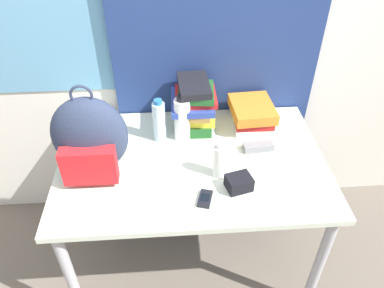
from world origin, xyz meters
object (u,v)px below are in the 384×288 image
(book_stack_left, at_px, (195,105))
(book_stack_center, at_px, (252,114))
(sunscreen_bottle, at_px, (219,160))
(camera_pouch, at_px, (239,183))
(water_bottle, at_px, (159,121))
(backpack, at_px, (90,138))
(sunglasses_case, at_px, (258,147))
(sports_bottle, at_px, (182,119))
(cell_phone, at_px, (205,199))

(book_stack_left, relative_size, book_stack_center, 1.01)
(sunscreen_bottle, distance_m, camera_pouch, 0.13)
(sunscreen_bottle, height_order, camera_pouch, sunscreen_bottle)
(book_stack_left, xyz_separation_m, sunscreen_bottle, (0.08, -0.39, -0.05))
(book_stack_left, xyz_separation_m, water_bottle, (-0.19, -0.10, -0.02))
(book_stack_left, relative_size, camera_pouch, 2.17)
(backpack, relative_size, sunscreen_bottle, 2.41)
(water_bottle, distance_m, sunglasses_case, 0.51)
(sunscreen_bottle, relative_size, sunglasses_case, 1.21)
(sports_bottle, xyz_separation_m, sunglasses_case, (0.37, -0.13, -0.10))
(cell_phone, bearing_deg, water_bottle, 113.36)
(sunglasses_case, bearing_deg, camera_pouch, -118.94)
(sports_bottle, xyz_separation_m, camera_pouch, (0.23, -0.39, -0.09))
(sunscreen_bottle, bearing_deg, book_stack_left, 101.63)
(backpack, distance_m, sunglasses_case, 0.82)
(backpack, bearing_deg, book_stack_center, 21.01)
(sports_bottle, height_order, camera_pouch, sports_bottle)
(book_stack_center, xyz_separation_m, sunglasses_case, (-0.01, -0.22, -0.05))
(book_stack_left, xyz_separation_m, cell_phone, (0.00, -0.54, -0.13))
(backpack, height_order, cell_phone, backpack)
(backpack, distance_m, book_stack_left, 0.58)
(backpack, height_order, book_stack_center, backpack)
(cell_phone, bearing_deg, sports_bottle, 99.50)
(sports_bottle, distance_m, sunscreen_bottle, 0.33)
(book_stack_left, xyz_separation_m, sunglasses_case, (0.30, -0.22, -0.12))
(book_stack_left, distance_m, sunscreen_bottle, 0.40)
(cell_phone, xyz_separation_m, sunglasses_case, (0.30, 0.32, 0.01))
(book_stack_center, height_order, sunglasses_case, book_stack_center)
(sunglasses_case, bearing_deg, sunscreen_bottle, -143.31)
(backpack, height_order, sunglasses_case, backpack)
(cell_phone, bearing_deg, sunglasses_case, 46.96)
(sunscreen_bottle, bearing_deg, book_stack_center, 59.28)
(cell_phone, bearing_deg, book_stack_center, 60.49)
(sunglasses_case, bearing_deg, backpack, -173.63)
(water_bottle, bearing_deg, book_stack_left, 28.34)
(sports_bottle, relative_size, camera_pouch, 1.96)
(backpack, relative_size, camera_pouch, 3.51)
(sports_bottle, xyz_separation_m, sunscreen_bottle, (0.15, -0.29, -0.03))
(camera_pouch, bearing_deg, sunscreen_bottle, 130.53)
(book_stack_left, xyz_separation_m, sports_bottle, (-0.07, -0.10, -0.02))
(backpack, height_order, camera_pouch, backpack)
(cell_phone, distance_m, camera_pouch, 0.17)
(camera_pouch, bearing_deg, cell_phone, -158.46)
(sports_bottle, height_order, sunscreen_bottle, sports_bottle)
(sunscreen_bottle, bearing_deg, cell_phone, -116.38)
(sports_bottle, distance_m, camera_pouch, 0.46)
(sunscreen_bottle, distance_m, cell_phone, 0.19)
(book_stack_left, distance_m, sunglasses_case, 0.39)
(book_stack_center, distance_m, camera_pouch, 0.50)
(backpack, xyz_separation_m, book_stack_left, (0.49, 0.31, -0.05))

